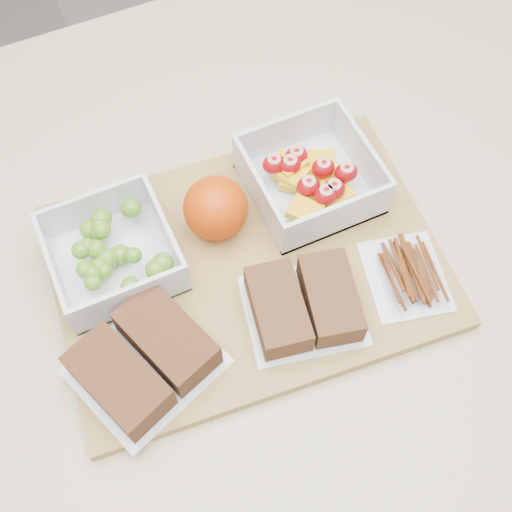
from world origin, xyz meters
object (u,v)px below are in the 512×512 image
(grape_container, at_px, (113,252))
(orange, at_px, (216,208))
(sandwich_bag_left, at_px, (144,360))
(cutting_board, at_px, (247,266))
(fruit_container, at_px, (310,178))
(sandwich_bag_center, at_px, (304,304))
(pretzel_bag, at_px, (407,272))

(grape_container, height_order, orange, orange)
(sandwich_bag_left, bearing_deg, orange, 43.66)
(cutting_board, distance_m, fruit_container, 0.13)
(sandwich_bag_center, bearing_deg, orange, 106.90)
(cutting_board, xyz_separation_m, fruit_container, (0.11, 0.06, 0.03))
(fruit_container, distance_m, sandwich_bag_center, 0.16)
(fruit_container, distance_m, pretzel_bag, 0.15)
(grape_container, xyz_separation_m, pretzel_bag, (0.28, -0.15, -0.01))
(cutting_board, xyz_separation_m, grape_container, (-0.13, 0.06, 0.03))
(fruit_container, height_order, sandwich_bag_center, fruit_container)
(grape_container, xyz_separation_m, fruit_container, (0.24, -0.00, -0.00))
(orange, relative_size, pretzel_bag, 0.61)
(grape_container, distance_m, fruit_container, 0.24)
(cutting_board, distance_m, grape_container, 0.15)
(sandwich_bag_left, bearing_deg, grape_container, 84.80)
(pretzel_bag, bearing_deg, orange, 137.79)
(sandwich_bag_left, xyz_separation_m, pretzel_bag, (0.29, -0.02, -0.01))
(orange, relative_size, sandwich_bag_center, 0.51)
(sandwich_bag_left, bearing_deg, fruit_container, 26.91)
(cutting_board, bearing_deg, fruit_container, 34.35)
(grape_container, relative_size, orange, 1.79)
(orange, bearing_deg, cutting_board, -78.85)
(cutting_board, xyz_separation_m, sandwich_bag_center, (0.03, -0.08, 0.03))
(cutting_board, relative_size, grape_container, 3.26)
(cutting_board, relative_size, sandwich_bag_left, 2.50)
(grape_container, bearing_deg, fruit_container, -0.11)
(sandwich_bag_center, bearing_deg, cutting_board, 110.95)
(sandwich_bag_center, bearing_deg, grape_container, 139.41)
(cutting_board, xyz_separation_m, sandwich_bag_left, (-0.14, -0.07, 0.03))
(cutting_board, relative_size, orange, 5.83)
(fruit_container, bearing_deg, sandwich_bag_left, -153.09)
(grape_container, height_order, pretzel_bag, grape_container)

